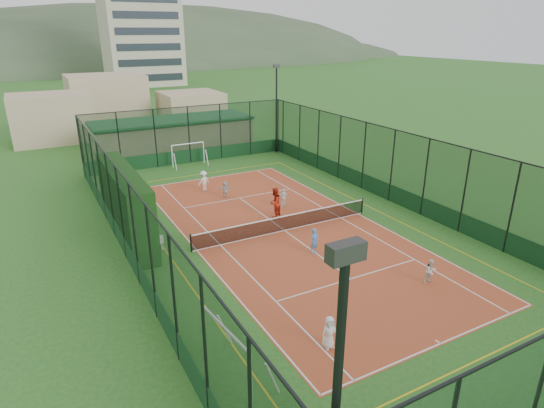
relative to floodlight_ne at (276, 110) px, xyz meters
The scene contains 20 objects.
ground 19.15m from the floodlight_ne, 117.39° to the right, with size 300.00×300.00×0.00m, color #256020.
court_slab 19.14m from the floodlight_ne, 117.39° to the right, with size 11.17×23.97×0.01m, color #B04327.
tennis_net 19.04m from the floodlight_ne, 117.39° to the right, with size 11.67×0.12×1.06m, color black, non-canonical shape.
perimeter_fence 18.77m from the floodlight_ne, 117.39° to the right, with size 18.12×34.12×5.00m, color black, non-canonical shape.
floodlight_ne is the anchor object (origin of this frame).
clubhouse 10.47m from the floodlight_ne, 147.88° to the left, with size 15.20×7.20×3.15m, color tan, non-canonical shape.
apartment_tower 66.39m from the floodlight_ne, 87.02° to the left, with size 15.00×12.00×30.00m, color beige.
distant_hills 133.74m from the floodlight_ne, 93.69° to the left, with size 200.00×60.00×24.00m, color #384C33, non-canonical shape.
hedge_left 21.38m from the floodlight_ne, 142.61° to the right, with size 1.36×9.06×3.97m, color black.
white_bench 22.79m from the floodlight_ne, 136.82° to the right, with size 1.61×0.44×0.91m, color white, non-canonical shape.
futsal_goal_near 31.20m from the floodlight_ne, 122.05° to the right, with size 0.93×3.21×2.07m, color white, non-canonical shape.
futsal_goal_far 9.57m from the floodlight_ne, behind, with size 2.98×0.87×1.92m, color white, non-canonical shape.
child_near_left 29.60m from the floodlight_ne, 115.08° to the right, with size 0.65×0.42×1.32m, color white.
child_near_mid 21.92m from the floodlight_ne, 113.54° to the right, with size 0.51×0.34×1.40m, color #4888CE.
child_near_right 25.89m from the floodlight_ne, 102.54° to the right, with size 0.59×0.46×1.21m, color white.
child_far_left 13.13m from the floodlight_ne, 143.93° to the right, with size 0.97×0.56×1.51m, color white.
child_far_right 15.17m from the floodlight_ne, 117.02° to the right, with size 0.74×0.31×1.26m, color white.
child_far_back 13.86m from the floodlight_ne, 134.63° to the right, with size 1.08×0.34×1.16m, color silver.
coach 16.84m from the floodlight_ne, 119.26° to the right, with size 0.94×0.73×1.92m, color red.
tennis_balls 18.08m from the floodlight_ne, 120.54° to the right, with size 5.57×0.86×0.07m.
Camera 1 is at (-12.40, -21.34, 11.14)m, focal length 30.00 mm.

